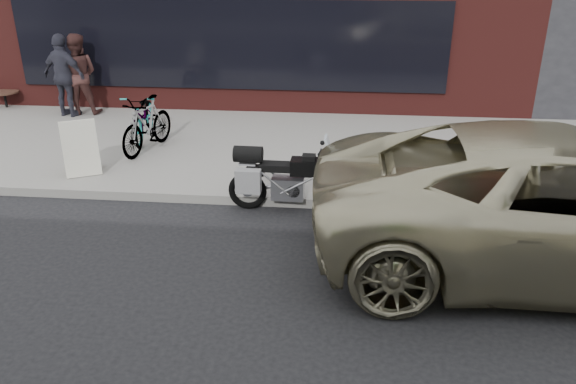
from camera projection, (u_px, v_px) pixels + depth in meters
The scene contains 10 objects.
near_sidewalk at pixel (308, 143), 11.49m from camera, with size 44.00×6.00×0.15m, color gray.
storefront at pixel (259, 1), 17.17m from camera, with size 14.00×10.07×4.50m.
motorcycle at pixel (282, 179), 8.48m from camera, with size 1.95×0.63×1.23m.
minivan at pixel (571, 203), 6.84m from camera, with size 2.91×6.30×1.75m, color #B4AD8C.
bicycle_front at pixel (144, 116), 11.31m from camera, with size 0.64×1.85×0.97m, color gray.
bicycle_rear at pixel (147, 125), 10.63m from camera, with size 0.48×1.70×1.02m, color gray.
sandwich_sign at pixel (80, 147), 9.60m from camera, with size 0.76×0.74×0.93m.
cafe_table at pixel (4, 93), 13.63m from camera, with size 0.69×0.69×0.40m.
cafe_patron_left at pixel (78, 74), 12.91m from camera, with size 0.89×0.70×1.84m, color #4C2B28.
cafe_patron_right at pixel (64, 76), 12.71m from camera, with size 1.09×0.45×1.86m, color #323240.
Camera 1 is at (0.67, -3.92, 3.73)m, focal length 35.00 mm.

